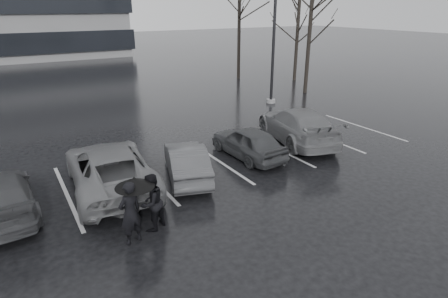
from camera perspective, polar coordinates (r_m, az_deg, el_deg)
name	(u,v)px	position (r m, az deg, el deg)	size (l,w,h in m)	color
ground	(240,189)	(12.49, 2.47, -6.12)	(160.00, 160.00, 0.00)	black
car_main	(248,142)	(14.88, 3.70, 1.07)	(1.48, 3.67, 1.25)	black
car_west_a	(186,161)	(13.15, -5.74, -1.85)	(1.28, 3.67, 1.21)	#2B2B2D
car_west_b	(110,168)	(12.80, -17.02, -2.73)	(2.44, 5.29, 1.47)	#4D4D4F
car_west_c	(1,196)	(12.53, -30.86, -6.15)	(1.69, 4.15, 1.21)	black
car_east	(297,125)	(16.93, 11.07, 3.63)	(2.09, 5.13, 1.49)	#4D4D4F
pedestrian_left	(130,213)	(9.75, -14.11, -9.42)	(0.62, 0.41, 1.70)	black
pedestrian_right	(151,202)	(10.21, -11.02, -8.00)	(0.78, 0.61, 1.61)	black
umbrella	(134,182)	(9.68, -13.50, -4.98)	(1.00, 1.00, 1.70)	black
lamp_post	(274,25)	(23.13, 7.68, 18.24)	(0.55, 0.55, 10.14)	gray
stall_stripes	(186,168)	(14.11, -5.86, -2.87)	(19.72, 5.00, 0.00)	#B5B5B8
tree_east	(310,33)	(26.52, 12.90, 16.87)	(0.26, 0.26, 8.00)	black
tree_ne	(297,35)	(31.18, 11.10, 16.62)	(0.26, 0.26, 7.00)	black
tree_north	(239,25)	(31.39, 2.32, 18.37)	(0.26, 0.26, 8.50)	black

